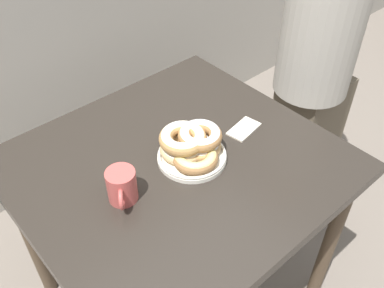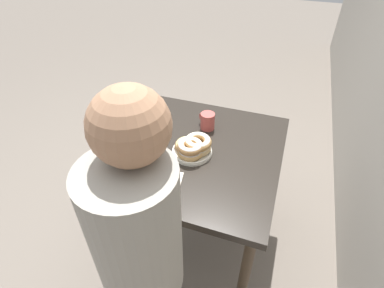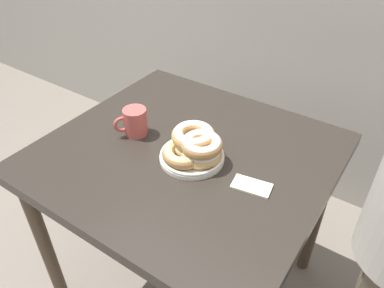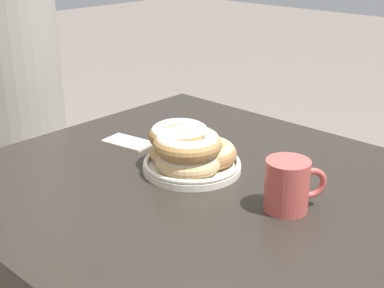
{
  "view_description": "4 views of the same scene",
  "coord_description": "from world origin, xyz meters",
  "views": [
    {
      "loc": [
        -0.57,
        -0.5,
        1.62
      ],
      "look_at": [
        0.04,
        0.19,
        0.79
      ],
      "focal_mm": 40.0,
      "sensor_mm": 36.0,
      "label": 1
    },
    {
      "loc": [
        1.16,
        0.58,
        1.73
      ],
      "look_at": [
        0.04,
        0.19,
        0.79
      ],
      "focal_mm": 28.0,
      "sensor_mm": 36.0,
      "label": 2
    },
    {
      "loc": [
        0.56,
        -0.57,
        1.49
      ],
      "look_at": [
        0.04,
        0.19,
        0.79
      ],
      "focal_mm": 35.0,
      "sensor_mm": 36.0,
      "label": 3
    },
    {
      "loc": [
        -0.66,
        0.94,
        1.21
      ],
      "look_at": [
        0.04,
        0.19,
        0.79
      ],
      "focal_mm": 50.0,
      "sensor_mm": 36.0,
      "label": 4
    }
  ],
  "objects": [
    {
      "name": "donut_plate",
      "position": [
        0.04,
        0.2,
        0.78
      ],
      "size": [
        0.23,
        0.24,
        0.09
      ],
      "color": "silver",
      "rests_on": "dining_table"
    },
    {
      "name": "dining_table",
      "position": [
        0.0,
        0.21,
        0.65
      ],
      "size": [
        0.91,
        0.85,
        0.73
      ],
      "color": "#28231E",
      "rests_on": "ground_plane"
    },
    {
      "name": "napkin",
      "position": [
        0.26,
        0.18,
        0.74
      ],
      "size": [
        0.12,
        0.08,
        0.01
      ],
      "color": "beige",
      "rests_on": "dining_table"
    },
    {
      "name": "coffee_mug",
      "position": [
        -0.2,
        0.2,
        0.78
      ],
      "size": [
        0.09,
        0.11,
        0.1
      ],
      "color": "#B74C47",
      "rests_on": "dining_table"
    }
  ]
}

